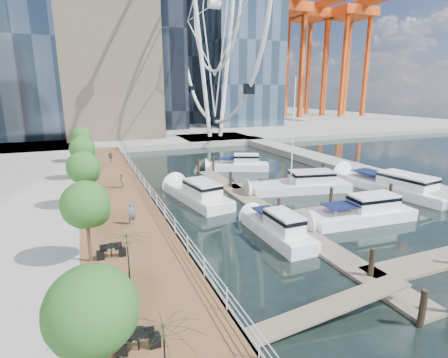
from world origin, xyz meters
name	(u,v)px	position (x,y,z in m)	size (l,w,h in m)	color
ground	(304,272)	(0.00, 0.00, 0.00)	(520.00, 520.00, 0.00)	black
boardwalk	(117,206)	(-9.00, 15.00, 0.50)	(6.00, 60.00, 1.00)	brown
seawall	(152,202)	(-6.00, 15.00, 0.50)	(0.25, 60.00, 1.00)	#595954
land_far	(119,122)	(0.00, 102.00, 0.50)	(200.00, 114.00, 1.00)	gray
breakwater	(345,167)	(20.00, 20.00, 0.50)	(4.00, 60.00, 1.00)	gray
pier	(215,139)	(14.00, 52.00, 0.50)	(14.00, 12.00, 1.00)	gray
railing	(150,191)	(-6.10, 15.00, 1.52)	(0.10, 60.00, 1.05)	white
floating_docks	(314,200)	(7.97, 9.98, 0.49)	(16.00, 34.00, 2.60)	#6D6051
ferris_wheel	(214,4)	(14.00, 52.00, 25.92)	(5.80, 45.60, 47.80)	white
port_cranes	(311,62)	(67.67, 95.67, 20.00)	(40.00, 52.00, 38.00)	#D84C14
street_trees	(83,168)	(-11.40, 14.00, 4.29)	(2.60, 42.60, 4.60)	#3F2B1C
cafe_tables	(121,312)	(-10.40, -2.00, 1.37)	(2.50, 13.70, 0.74)	black
yacht_foreground	(360,221)	(8.89, 5.11, 0.00)	(2.62, 9.79, 2.15)	white
pedestrian_near	(132,214)	(-8.51, 8.79, 1.77)	(0.56, 0.37, 1.55)	#495061
pedestrian_mid	(121,181)	(-8.16, 18.73, 1.74)	(0.72, 0.56, 1.47)	gray
pedestrian_far	(111,157)	(-8.06, 32.45, 1.74)	(0.87, 0.36, 1.48)	#373D45
moored_yachts	(307,196)	(9.11, 12.66, 0.00)	(24.65, 36.01, 11.50)	silver
cafe_seating	(127,321)	(-10.33, -3.93, 2.27)	(5.23, 11.17, 2.69)	#103D1A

